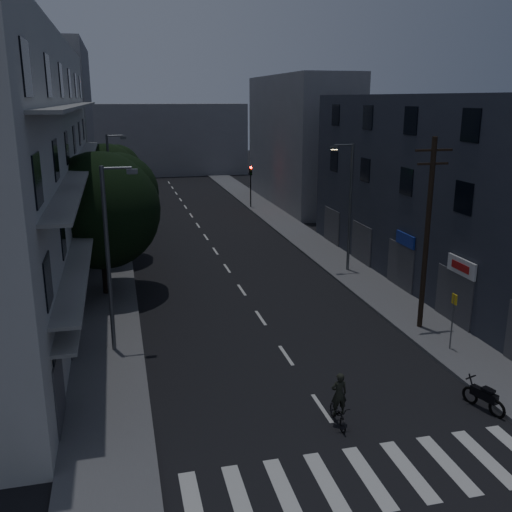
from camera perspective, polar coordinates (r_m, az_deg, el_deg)
name	(u,v)px	position (r m, az deg, el deg)	size (l,w,h in m)	color
ground	(214,249)	(42.16, -4.20, 0.66)	(160.00, 160.00, 0.00)	black
sidewalk_left	(110,255)	(41.62, -14.43, 0.11)	(3.00, 90.00, 0.15)	#565659
sidewalk_right	(311,243)	(43.95, 5.48, 1.35)	(3.00, 90.00, 0.15)	#565659
crosswalk	(369,477)	(18.30, 11.22, -20.88)	(10.90, 3.00, 0.01)	beige
lane_markings	(202,231)	(48.16, -5.45, 2.52)	(0.15, 60.50, 0.01)	beige
building_left	(15,170)	(33.85, -22.92, 7.89)	(7.00, 36.00, 14.00)	#B0AFAA
building_right	(449,193)	(35.05, 18.70, 6.04)	(6.19, 28.00, 11.00)	#292C37
building_far_left	(60,126)	(63.50, -19.00, 12.19)	(6.00, 20.00, 16.00)	slate
building_far_right	(300,141)	(60.33, 4.39, 11.41)	(6.00, 20.00, 13.00)	slate
building_far_end	(161,139)	(85.67, -9.44, 11.45)	(24.00, 8.00, 10.00)	slate
tree_near	(102,206)	(32.29, -15.12, 4.86)	(6.42, 6.42, 7.92)	black
tree_mid	(104,195)	(39.36, -14.96, 5.88)	(5.72, 5.72, 7.04)	black
tree_far	(107,176)	(48.60, -14.67, 7.72)	(5.75, 5.75, 7.11)	black
traffic_signal_far_right	(251,178)	(57.47, -0.53, 7.84)	(0.28, 0.37, 4.10)	black
traffic_signal_far_left	(116,184)	(54.69, -13.80, 7.00)	(0.28, 0.37, 4.10)	black
street_lamp_left_near	(110,251)	(24.62, -14.37, 0.49)	(1.51, 0.25, 8.00)	#5A5D62
street_lamp_right	(349,201)	(36.00, 9.25, 5.43)	(1.51, 0.25, 8.00)	#55595D
street_lamp_left_far	(111,182)	(45.42, -14.26, 7.22)	(1.51, 0.25, 8.00)	#525459
utility_pole	(427,231)	(27.44, 16.75, 2.41)	(1.80, 0.24, 9.00)	black
bus_stop_sign	(453,311)	(26.14, 19.12, -5.26)	(0.06, 0.35, 2.52)	#595B60
motorcycle	(484,398)	(22.47, 21.81, -13.03)	(0.77, 1.76, 1.16)	black
cyclist	(338,407)	(20.20, 8.24, -14.76)	(0.57, 1.54, 1.93)	black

